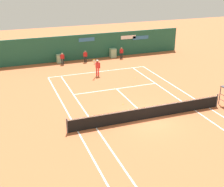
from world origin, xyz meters
TOP-DOWN VIEW (x-y plane):
  - ground_plane at (-0.00, 0.58)m, footprint 80.00×80.00m
  - tennis_net at (0.00, 0.00)m, footprint 12.10×0.10m
  - sponsor_back_wall at (0.04, 16.97)m, footprint 25.00×1.02m
  - player_on_baseline at (-0.48, 10.44)m, footprint 0.86×0.65m
  - ball_kid_centre_post at (-2.96, 15.62)m, footprint 0.45×0.23m
  - ball_kid_right_post at (4.27, 15.62)m, footprint 0.46×0.19m
  - ball_kid_left_post at (-0.27, 15.62)m, footprint 0.46×0.23m
  - tennis_ball_mid_court at (-0.77, 2.95)m, footprint 0.07×0.07m
  - tennis_ball_near_service_line at (2.81, 8.44)m, footprint 0.07×0.07m

SIDE VIEW (x-z plane):
  - ground_plane at x=0.00m, z-range 0.00..0.01m
  - tennis_ball_mid_court at x=-0.77m, z-range 0.00..0.07m
  - tennis_ball_near_service_line at x=2.81m, z-range 0.00..0.07m
  - tennis_net at x=0.00m, z-range -0.02..1.05m
  - ball_kid_right_post at x=4.27m, z-range 0.10..1.47m
  - ball_kid_centre_post at x=-2.96m, z-range 0.10..1.47m
  - ball_kid_left_post at x=-0.27m, z-range 0.11..1.49m
  - player_on_baseline at x=-0.48m, z-range 0.06..1.95m
  - sponsor_back_wall at x=0.04m, z-range -0.05..2.93m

